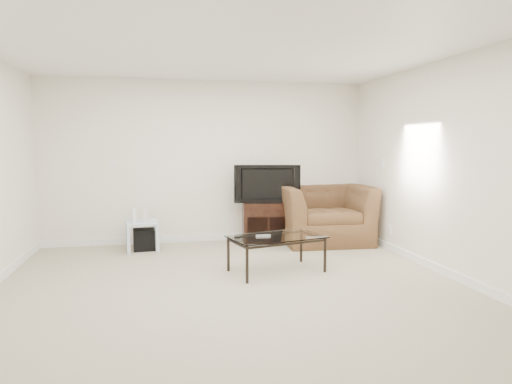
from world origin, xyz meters
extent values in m
plane|color=tan|center=(0.00, 0.00, 0.00)|extent=(5.00, 5.00, 0.00)
plane|color=white|center=(0.00, 0.00, 2.50)|extent=(5.00, 5.00, 0.00)
cube|color=silver|center=(0.00, 2.50, 1.25)|extent=(5.00, 0.02, 2.50)
cube|color=silver|center=(2.50, 0.00, 1.25)|extent=(0.02, 5.00, 2.50)
cube|color=white|center=(-1.40, 2.49, 1.25)|extent=(0.12, 0.02, 0.12)
cube|color=white|center=(2.49, 1.60, 1.25)|extent=(0.02, 0.09, 0.13)
cube|color=white|center=(2.49, 1.30, 0.30)|extent=(0.02, 0.08, 0.12)
cube|color=black|center=(0.90, 2.24, 0.52)|extent=(0.42, 0.32, 0.05)
imported|color=black|center=(0.90, 2.25, 0.92)|extent=(0.97, 0.37, 0.59)
cube|color=black|center=(-0.98, 2.07, 0.15)|extent=(0.32, 0.32, 0.30)
cube|color=white|center=(-1.10, 2.02, 0.52)|extent=(0.06, 0.15, 0.19)
cube|color=silver|center=(-0.94, 2.04, 0.51)|extent=(0.05, 0.13, 0.17)
imported|color=#533624|center=(1.77, 2.05, 0.60)|extent=(1.41, 0.96, 1.19)
cube|color=#B2B2B7|center=(0.46, 0.59, 0.44)|extent=(0.17, 0.05, 0.02)
camera|label=1|loc=(-0.73, -4.62, 1.52)|focal=32.00mm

